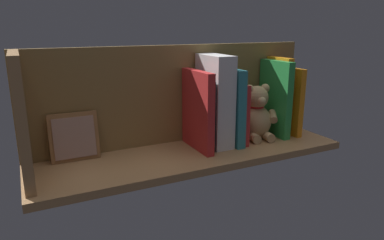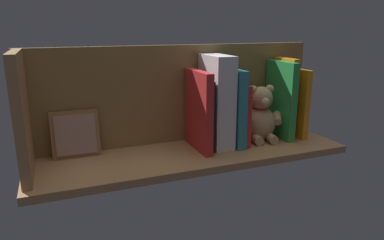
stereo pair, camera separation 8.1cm
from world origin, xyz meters
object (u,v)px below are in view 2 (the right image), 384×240
book_0 (293,102)px  teddy_bear (260,116)px  picture_frame_leaning (76,134)px  dictionary_thick_white (216,101)px

book_0 → teddy_bear: (13.59, 0.69, -3.53)cm
book_0 → picture_frame_leaning: bearing=-4.3°
teddy_bear → picture_frame_leaning: bearing=4.0°
book_0 → teddy_bear: 14.06cm
teddy_bear → picture_frame_leaning: (58.76, -6.16, -1.34)cm
dictionary_thick_white → picture_frame_leaning: size_ratio=2.08×
book_0 → dictionary_thick_white: size_ratio=0.81×
picture_frame_leaning → teddy_bear: bearing=174.0°
dictionary_thick_white → picture_frame_leaning: dictionary_thick_white is taller
book_0 → dictionary_thick_white: bearing=0.2°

